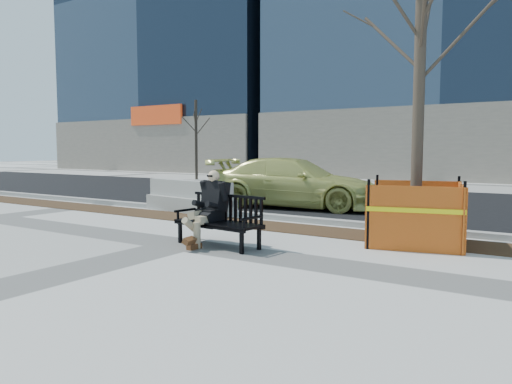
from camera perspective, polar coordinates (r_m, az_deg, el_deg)
ground at (r=8.78m, az=-8.78°, el=-6.11°), size 120.00×120.00×0.00m
mulch_strip at (r=10.83m, az=0.40°, el=-3.90°), size 40.00×1.20×0.02m
asphalt_street at (r=16.36m, az=12.13°, el=-0.97°), size 60.00×10.40×0.01m
curb at (r=11.63m, az=2.92°, el=-3.01°), size 60.00×0.25×0.12m
building_left at (r=44.41m, az=-7.94°, el=21.11°), size 20.00×12.00×28.00m
bench at (r=8.54m, az=-4.47°, el=-6.38°), size 1.77×0.81×0.91m
seated_man at (r=8.74m, az=-5.38°, el=-6.12°), size 0.68×1.01×1.33m
tree_fence at (r=9.17m, az=18.19°, el=-5.82°), size 2.87×2.87×5.96m
sedan at (r=14.12m, az=4.48°, el=-1.83°), size 5.22×2.74×1.44m
jersey_barrier_left at (r=13.13m, az=-7.86°, el=-2.38°), size 3.09×1.08×0.87m
far_tree_left at (r=27.38m, az=-7.02°, el=1.49°), size 2.00×2.00×4.78m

